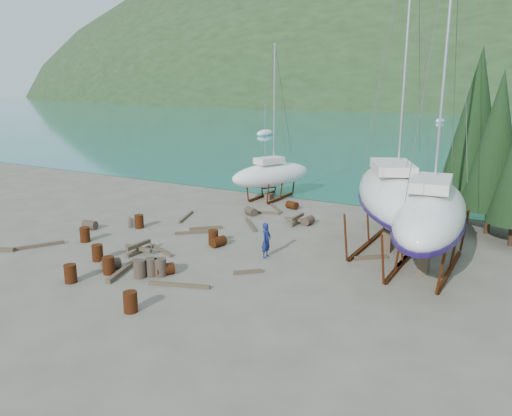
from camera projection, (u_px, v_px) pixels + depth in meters
The scene contains 44 objects.
ground at pixel (214, 255), 27.34m from camera, with size 600.00×600.00×0.00m, color #5B5547.
far_house_left at pixel (350, 100), 215.52m from camera, with size 6.60×5.60×5.60m.
far_house_center at pixel (447, 101), 196.12m from camera, with size 6.60×5.60×5.60m.
cypress_near_right at pixel (497, 141), 29.98m from camera, with size 3.60×3.60×10.00m.
cypress_back_left at pixel (476, 123), 32.18m from camera, with size 4.14×4.14×11.50m.
moored_boat_left at pixel (265, 133), 92.25m from camera, with size 2.00×5.00×6.05m.
moored_boat_far at pixel (440, 121), 123.63m from camera, with size 2.00×5.00×6.05m.
large_sailboat_near at pixel (394, 195), 27.79m from camera, with size 8.32×12.72×19.42m.
large_sailboat_far at pixel (430, 212), 24.64m from camera, with size 4.61×11.75×18.11m.
small_sailboat_shore at pixel (271, 174), 40.53m from camera, with size 5.23×7.95×12.19m.
worker at pixel (266, 240), 26.79m from camera, with size 0.70×0.46×1.92m, color navy.
drum_0 at pixel (85, 235), 29.59m from camera, with size 0.58×0.58×0.88m, color #50250D.
drum_1 at pixel (111, 264), 25.12m from camera, with size 0.58×0.58×0.88m, color #2D2823.
drum_3 at pixel (70, 274), 23.47m from camera, with size 0.58×0.58×0.88m, color #50250D.
drum_4 at pixel (292, 205), 37.48m from camera, with size 0.58×0.58×0.88m, color #50250D.
drum_5 at pixel (160, 267), 24.27m from camera, with size 0.58×0.58×0.88m, color #2D2823.
drum_6 at pixel (218, 242), 28.75m from camera, with size 0.58×0.58×0.88m, color #50250D.
drum_7 at pixel (130, 302), 20.40m from camera, with size 0.58×0.58×0.88m, color #50250D.
drum_8 at pixel (139, 221), 32.44m from camera, with size 0.58×0.58×0.88m, color #50250D.
drum_9 at pixel (251, 211), 35.63m from camera, with size 0.58×0.58×0.88m, color #2D2823.
drum_10 at pixel (109, 265), 24.54m from camera, with size 0.58×0.58×0.88m, color #50250D.
drum_11 at pixel (308, 221), 33.21m from camera, with size 0.58×0.58×0.88m, color #2D2823.
drum_12 at pixel (165, 269), 24.44m from camera, with size 0.58×0.58×0.88m, color #50250D.
drum_13 at pixel (97, 253), 26.38m from camera, with size 0.58×0.58×0.88m, color #50250D.
drum_14 at pixel (213, 237), 29.06m from camera, with size 0.58×0.58×0.88m, color #50250D.
drum_15 at pixel (90, 225), 32.18m from camera, with size 0.58×0.58×0.88m, color #2D2823.
drum_16 at pixel (140, 269), 24.06m from camera, with size 0.58×0.58×0.88m, color #2D2823.
drum_17 at pixel (151, 267), 24.31m from camera, with size 0.58×0.58×0.88m, color #2D2823.
timber_1 at pixel (371, 257), 26.70m from camera, with size 0.19×1.86×0.19m, color brown.
timber_3 at pixel (160, 250), 27.98m from camera, with size 0.15×2.62×0.15m, color brown.
timber_4 at pixel (193, 232), 31.25m from camera, with size 0.17×2.19×0.17m, color brown.
timber_5 at pixel (179, 285), 23.04m from camera, with size 0.16×2.92×0.16m, color brown.
timber_6 at pixel (267, 213), 36.01m from camera, with size 0.19×1.83×0.19m, color brown.
timber_7 at pixel (248, 272), 24.66m from camera, with size 0.17×1.44×0.17m, color brown.
timber_8 at pixel (206, 228), 32.16m from camera, with size 0.19×2.10×0.19m, color brown.
timber_9 at pixel (276, 208), 37.43m from camera, with size 0.15×2.72×0.15m, color brown.
timber_10 at pixel (250, 225), 33.02m from camera, with size 0.16×3.07×0.16m, color brown.
timber_12 at pixel (130, 222), 33.57m from camera, with size 0.17×2.41×0.17m, color brown.
timber_13 at pixel (6, 250), 27.89m from camera, with size 0.22×0.95×0.22m, color brown.
timber_14 at pixel (37, 246), 28.63m from camera, with size 0.18×2.96×0.18m, color brown.
timber_15 at pixel (186, 217), 34.97m from camera, with size 0.15×3.03×0.15m, color brown.
timber_16 at pixel (123, 270), 24.76m from camera, with size 0.23×3.06×0.23m, color brown.
timber_pile_fore at pixel (139, 248), 27.55m from camera, with size 1.80×1.80×0.60m.
timber_pile_aft at pixel (297, 220), 33.35m from camera, with size 1.80×1.80×0.60m.
Camera 1 is at (14.96, -21.30, 9.07)m, focal length 35.00 mm.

